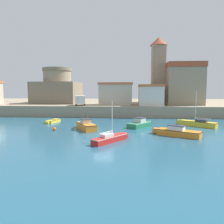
% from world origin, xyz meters
% --- Properties ---
extents(ground_plane, '(200.00, 200.00, 0.00)m').
position_xyz_m(ground_plane, '(0.00, 0.00, 0.00)').
color(ground_plane, '#235670').
extents(quay_seawall, '(120.00, 40.00, 2.42)m').
position_xyz_m(quay_seawall, '(0.00, 39.26, 1.21)').
color(quay_seawall, gray).
rests_on(quay_seawall, ground).
extents(motorboat_orange_1, '(3.89, 5.52, 2.51)m').
position_xyz_m(motorboat_orange_1, '(-3.36, 5.40, 0.62)').
color(motorboat_orange_1, orange).
rests_on(motorboat_orange_1, ground).
extents(sailboat_yellow_2, '(5.78, 4.80, 5.72)m').
position_xyz_m(sailboat_yellow_2, '(14.28, 9.55, 0.51)').
color(sailboat_yellow_2, yellow).
rests_on(sailboat_yellow_2, ground).
extents(dinghy_yellow_3, '(1.89, 4.31, 0.55)m').
position_xyz_m(dinghy_yellow_3, '(-10.84, 12.12, 0.26)').
color(dinghy_yellow_3, yellow).
rests_on(dinghy_yellow_3, ground).
extents(sailboat_red_4, '(4.03, 5.04, 4.68)m').
position_xyz_m(sailboat_red_4, '(0.99, -2.11, 0.43)').
color(sailboat_red_4, red).
rests_on(sailboat_red_4, ground).
extents(motorboat_green_5, '(4.13, 4.85, 2.41)m').
position_xyz_m(motorboat_green_5, '(4.86, 8.24, 0.55)').
color(motorboat_green_5, '#237A4C').
rests_on(motorboat_green_5, ground).
extents(motorboat_orange_6, '(6.02, 4.23, 2.29)m').
position_xyz_m(motorboat_orange_6, '(9.38, 1.81, 0.52)').
color(motorboat_orange_6, orange).
rests_on(motorboat_orange_6, ground).
extents(mooring_buoy, '(0.50, 0.50, 0.50)m').
position_xyz_m(mooring_buoy, '(-7.77, 4.12, 0.25)').
color(mooring_buoy, orange).
rests_on(mooring_buoy, ground).
extents(church, '(12.03, 16.22, 16.26)m').
position_xyz_m(church, '(15.27, 30.64, 7.82)').
color(church, gray).
rests_on(church, quay_seawall).
extents(fortress, '(11.28, 11.28, 9.27)m').
position_xyz_m(fortress, '(-16.00, 30.91, 5.97)').
color(fortress, '#796C57').
rests_on(fortress, quay_seawall).
extents(harbor_shed_near_wharf, '(7.97, 4.77, 5.21)m').
position_xyz_m(harbor_shed_near_wharf, '(0.00, 24.95, 5.05)').
color(harbor_shed_near_wharf, '#BCB29E').
rests_on(harbor_shed_near_wharf, quay_seawall).
extents(harbor_shed_far_end, '(5.50, 5.22, 4.69)m').
position_xyz_m(harbor_shed_far_end, '(8.00, 22.76, 4.79)').
color(harbor_shed_far_end, silver).
rests_on(harbor_shed_far_end, quay_seawall).
extents(truck_on_quay, '(2.88, 4.62, 2.20)m').
position_xyz_m(truck_on_quay, '(-7.92, 22.33, 3.64)').
color(truck_on_quay, silver).
rests_on(truck_on_quay, quay_seawall).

